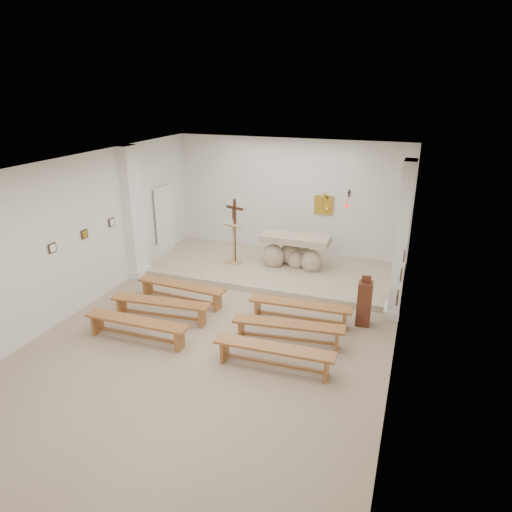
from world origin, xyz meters
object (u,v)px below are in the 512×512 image
at_px(lectern, 233,243).
at_px(bench_left_third, 137,325).
at_px(bench_right_front, 300,308).
at_px(bench_left_second, 161,305).
at_px(bench_right_second, 288,328).
at_px(bench_left_front, 181,289).
at_px(donation_pedestal, 364,303).
at_px(bench_right_third, 274,352).
at_px(crucifix_stand, 235,227).
at_px(altar, 294,253).

distance_m(lectern, bench_left_third, 4.37).
relative_size(lectern, bench_right_front, 0.53).
relative_size(lectern, bench_left_third, 0.53).
bearing_deg(bench_left_second, bench_right_second, -5.01).
bearing_deg(bench_left_front, lectern, 86.22).
bearing_deg(donation_pedestal, bench_right_second, -138.66).
bearing_deg(bench_left_front, bench_right_front, 3.50).
relative_size(bench_left_second, bench_right_third, 1.01).
distance_m(crucifix_stand, donation_pedestal, 4.47).
height_order(altar, crucifix_stand, crucifix_stand).
bearing_deg(crucifix_stand, altar, 26.32).
relative_size(altar, bench_right_third, 0.85).
distance_m(bench_left_front, bench_right_third, 3.47).
height_order(lectern, bench_left_front, lectern).
height_order(bench_left_second, bench_right_third, same).
distance_m(lectern, donation_pedestal, 4.44).
bearing_deg(bench_left_third, bench_left_second, 89.71).
bearing_deg(bench_left_third, bench_left_front, 89.71).
distance_m(crucifix_stand, bench_right_front, 3.70).
bearing_deg(bench_right_second, crucifix_stand, 119.60).
relative_size(lectern, crucifix_stand, 0.65).
xyz_separation_m(bench_left_front, bench_right_front, (2.92, 0.00, 0.00)).
distance_m(donation_pedestal, bench_left_front, 4.26).
xyz_separation_m(crucifix_stand, donation_pedestal, (3.88, -2.12, -0.71)).
bearing_deg(crucifix_stand, lectern, -117.25).
relative_size(donation_pedestal, bench_right_front, 0.51).
xyz_separation_m(donation_pedestal, bench_left_front, (-4.23, -0.40, -0.15)).
bearing_deg(bench_right_second, altar, 96.91).
bearing_deg(bench_right_front, altar, 105.65).
distance_m(bench_right_front, bench_right_second, 0.93).
bearing_deg(crucifix_stand, bench_right_third, -43.68).
distance_m(donation_pedestal, bench_right_third, 2.62).
height_order(crucifix_stand, bench_right_third, crucifix_stand).
bearing_deg(bench_left_front, bench_left_third, -86.50).
relative_size(crucifix_stand, bench_right_front, 0.82).
relative_size(donation_pedestal, bench_left_front, 0.51).
height_order(lectern, donation_pedestal, lectern).
xyz_separation_m(lectern, bench_right_second, (2.61, -3.41, -0.39)).
bearing_deg(bench_left_third, lectern, 85.53).
height_order(crucifix_stand, bench_left_second, crucifix_stand).
height_order(altar, donation_pedestal, donation_pedestal).
relative_size(altar, donation_pedestal, 1.66).
height_order(bench_right_front, bench_right_second, same).
relative_size(bench_left_second, bench_left_third, 1.01).
xyz_separation_m(donation_pedestal, bench_left_second, (-4.23, -1.33, -0.15)).
distance_m(altar, bench_left_front, 3.46).
bearing_deg(crucifix_stand, bench_right_front, -28.54).
bearing_deg(bench_right_third, bench_right_front, 87.97).
xyz_separation_m(bench_left_front, bench_left_second, (0.00, -0.93, 0.00)).
height_order(bench_left_third, bench_right_third, same).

